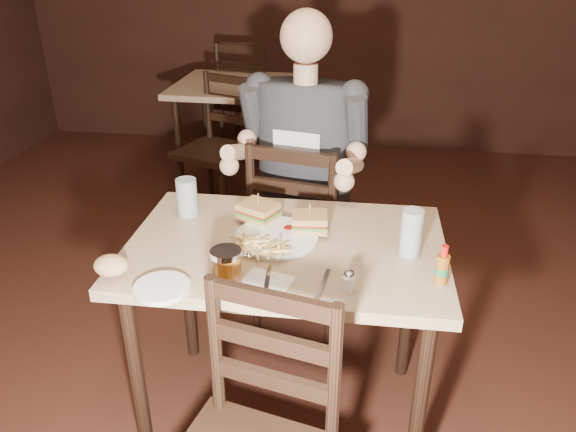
# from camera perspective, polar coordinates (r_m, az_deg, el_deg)

# --- Properties ---
(room_shell) EXTENTS (7.00, 7.00, 7.00)m
(room_shell) POSITION_cam_1_polar(r_m,az_deg,el_deg) (1.42, 8.03, 13.66)
(room_shell) COLOR black
(room_shell) RESTS_ON ground
(main_table) EXTENTS (1.09, 0.74, 0.77)m
(main_table) POSITION_cam_1_polar(r_m,az_deg,el_deg) (1.96, -0.22, -5.17)
(main_table) COLOR tan
(main_table) RESTS_ON ground
(bg_table) EXTENTS (0.81, 0.81, 0.77)m
(bg_table) POSITION_cam_1_polar(r_m,az_deg,el_deg) (4.14, -5.63, 12.08)
(bg_table) COLOR tan
(bg_table) RESTS_ON ground
(chair_far) EXTENTS (0.52, 0.55, 0.95)m
(chair_far) POSITION_cam_1_polar(r_m,az_deg,el_deg) (2.61, 1.66, -1.64)
(chair_far) COLOR black
(chair_far) RESTS_ON ground
(bg_chair_far) EXTENTS (0.51, 0.55, 0.98)m
(bg_chair_far) POSITION_cam_1_polar(r_m,az_deg,el_deg) (4.70, -3.91, 11.53)
(bg_chair_far) COLOR black
(bg_chair_far) RESTS_ON ground
(bg_chair_near) EXTENTS (0.55, 0.58, 0.91)m
(bg_chair_near) POSITION_cam_1_polar(r_m,az_deg,el_deg) (3.69, -7.51, 6.55)
(bg_chair_near) COLOR black
(bg_chair_near) RESTS_ON ground
(diner) EXTENTS (0.63, 0.54, 0.97)m
(diner) POSITION_cam_1_polar(r_m,az_deg,el_deg) (2.37, 1.44, 8.53)
(diner) COLOR #34363A
(diner) RESTS_ON chair_far
(dinner_plate) EXTENTS (0.28, 0.28, 0.02)m
(dinner_plate) POSITION_cam_1_polar(r_m,az_deg,el_deg) (1.93, -1.17, -2.32)
(dinner_plate) COLOR white
(dinner_plate) RESTS_ON main_table
(sandwich_left) EXTENTS (0.16, 0.15, 0.11)m
(sandwich_left) POSITION_cam_1_polar(r_m,az_deg,el_deg) (2.03, -3.03, 1.09)
(sandwich_left) COLOR tan
(sandwich_left) RESTS_ON dinner_plate
(sandwich_right) EXTENTS (0.13, 0.11, 0.10)m
(sandwich_right) POSITION_cam_1_polar(r_m,az_deg,el_deg) (1.95, 2.23, -0.06)
(sandwich_right) COLOR tan
(sandwich_right) RESTS_ON dinner_plate
(fries_pile) EXTENTS (0.25, 0.17, 0.04)m
(fries_pile) POSITION_cam_1_polar(r_m,az_deg,el_deg) (1.84, -2.91, -3.04)
(fries_pile) COLOR #ECC46E
(fries_pile) RESTS_ON dinner_plate
(ketchup_dollop) EXTENTS (0.04, 0.04, 0.01)m
(ketchup_dollop) POSITION_cam_1_polar(r_m,az_deg,el_deg) (1.97, 0.09, -1.21)
(ketchup_dollop) COLOR maroon
(ketchup_dollop) RESTS_ON dinner_plate
(glass_left) EXTENTS (0.08, 0.08, 0.14)m
(glass_left) POSITION_cam_1_polar(r_m,az_deg,el_deg) (2.12, -10.22, 1.90)
(glass_left) COLOR silver
(glass_left) RESTS_ON main_table
(glass_right) EXTENTS (0.07, 0.07, 0.16)m
(glass_right) POSITION_cam_1_polar(r_m,az_deg,el_deg) (1.86, 12.40, -1.68)
(glass_right) COLOR silver
(glass_right) RESTS_ON main_table
(hot_sauce) EXTENTS (0.04, 0.04, 0.13)m
(hot_sauce) POSITION_cam_1_polar(r_m,az_deg,el_deg) (1.74, 15.44, -4.78)
(hot_sauce) COLOR #934C11
(hot_sauce) RESTS_ON main_table
(salt_shaker) EXTENTS (0.04, 0.04, 0.07)m
(salt_shaker) POSITION_cam_1_polar(r_m,az_deg,el_deg) (1.66, 6.18, -6.68)
(salt_shaker) COLOR white
(salt_shaker) RESTS_ON main_table
(syrup_dispenser) EXTENTS (0.10, 0.10, 0.12)m
(syrup_dispenser) POSITION_cam_1_polar(r_m,az_deg,el_deg) (1.68, -6.25, -5.24)
(syrup_dispenser) COLOR #934C11
(syrup_dispenser) RESTS_ON main_table
(napkin) EXTENTS (0.18, 0.17, 0.00)m
(napkin) POSITION_cam_1_polar(r_m,az_deg,el_deg) (1.70, -2.33, -6.86)
(napkin) COLOR white
(napkin) RESTS_ON main_table
(knife) EXTENTS (0.04, 0.22, 0.01)m
(knife) POSITION_cam_1_polar(r_m,az_deg,el_deg) (1.69, -2.18, -7.01)
(knife) COLOR silver
(knife) RESTS_ON napkin
(fork) EXTENTS (0.03, 0.18, 0.01)m
(fork) POSITION_cam_1_polar(r_m,az_deg,el_deg) (1.69, 3.53, -6.97)
(fork) COLOR silver
(fork) RESTS_ON napkin
(side_plate) EXTENTS (0.17, 0.17, 0.01)m
(side_plate) POSITION_cam_1_polar(r_m,az_deg,el_deg) (1.71, -12.68, -7.24)
(side_plate) COLOR white
(side_plate) RESTS_ON main_table
(bread_roll) EXTENTS (0.11, 0.09, 0.06)m
(bread_roll) POSITION_cam_1_polar(r_m,az_deg,el_deg) (1.79, -17.53, -4.81)
(bread_roll) COLOR tan
(bread_roll) RESTS_ON side_plate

